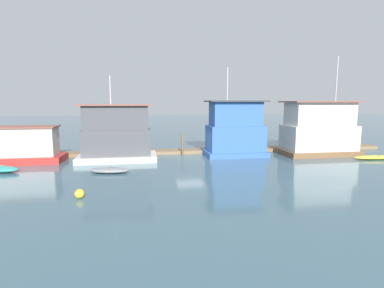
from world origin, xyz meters
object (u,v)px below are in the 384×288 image
Objects in this scene: houseboat_red at (18,146)px; dinghy_yellow at (376,157)px; houseboat_brown at (318,130)px; mooring_post_near_right at (333,143)px; houseboat_white at (117,135)px; buoy_yellow at (80,194)px; houseboat_blue at (235,131)px; mooring_post_far_left at (182,144)px; dinghy_grey at (109,170)px; mooring_post_centre at (100,147)px.

dinghy_yellow is at bearing -6.75° from houseboat_red.
houseboat_brown is 3.86m from mooring_post_near_right.
buoy_yellow is (-1.12, -10.75, -2.00)m from houseboat_white.
houseboat_blue reaches higher than mooring_post_far_left.
houseboat_blue is (10.96, 0.55, 0.14)m from houseboat_white.
houseboat_blue is 1.97× the size of dinghy_yellow.
buoy_yellow is at bearing -99.01° from dinghy_grey.
houseboat_red is 3.92× the size of mooring_post_centre.
dinghy_yellow is 17.67m from mooring_post_far_left.
mooring_post_near_right is 3.21× the size of buoy_yellow.
houseboat_blue is at bearing -174.06° from mooring_post_near_right.
houseboat_brown reaches higher than dinghy_yellow.
buoy_yellow is (-0.92, -5.83, 0.07)m from dinghy_grey.
dinghy_grey is at bearing -166.33° from houseboat_brown.
houseboat_blue is at bearing -13.24° from mooring_post_far_left.
houseboat_red is 14.54× the size of buoy_yellow.
mooring_post_far_left is (14.26, 1.48, -0.38)m from houseboat_red.
mooring_post_near_right is 23.85m from mooring_post_centre.
houseboat_white reaches higher than mooring_post_centre.
houseboat_white reaches higher than dinghy_yellow.
dinghy_grey is 23.27m from mooring_post_near_right.
houseboat_brown is 20.03m from dinghy_grey.
mooring_post_centre is (-24.65, 5.16, 0.74)m from dinghy_yellow.
houseboat_red reaches higher than buoy_yellow.
houseboat_red reaches higher than mooring_post_far_left.
dinghy_grey is (8.04, -5.14, -1.21)m from houseboat_red.
houseboat_brown reaches higher than houseboat_blue.
mooring_post_centre is at bearing 135.60° from houseboat_white.
houseboat_red is at bearing 178.42° from houseboat_white.
mooring_post_near_right is at bearing 28.20° from buoy_yellow.
mooring_post_near_right is 0.87× the size of mooring_post_centre.
dinghy_grey is (-0.20, -4.92, -2.07)m from houseboat_white.
houseboat_white is 19.15m from houseboat_brown.
houseboat_brown is (19.15, -0.21, 0.13)m from houseboat_white.
dinghy_grey is 1.51× the size of mooring_post_far_left.
houseboat_blue reaches higher than buoy_yellow.
buoy_yellow is at bearing -152.54° from houseboat_brown.
houseboat_white is at bearing 87.71° from dinghy_grey.
dinghy_grey is 1.66× the size of mooring_post_centre.
dinghy_grey is at bearing -76.86° from mooring_post_centre.
houseboat_white is 0.78× the size of houseboat_brown.
mooring_post_centre is (-23.85, 0.00, 0.12)m from mooring_post_near_right.
houseboat_brown is 5.89× the size of mooring_post_near_right.
houseboat_red is 13.13m from buoy_yellow.
houseboat_blue reaches higher than dinghy_yellow.
houseboat_white is at bearing -1.58° from houseboat_red.
houseboat_brown reaches higher than mooring_post_centre.
mooring_post_centre reaches higher than dinghy_grey.
houseboat_blue is 16.67m from buoy_yellow.
houseboat_white is at bearing -175.59° from mooring_post_near_right.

